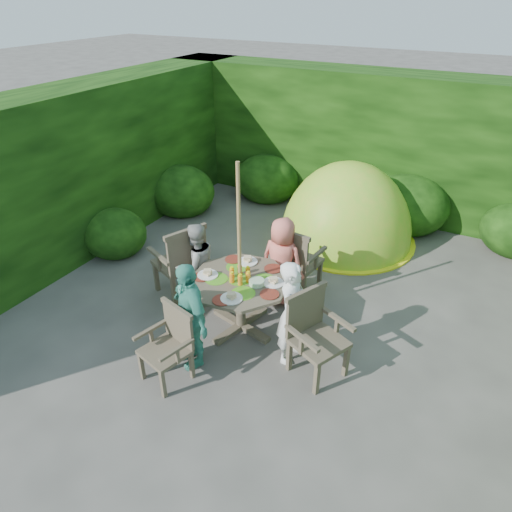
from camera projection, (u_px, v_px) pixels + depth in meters
The scene contains 13 objects.
ground at pixel (298, 318), 6.00m from camera, with size 60.00×60.00×0.00m, color #484640.
hedge_enclosure at pixel (341, 195), 6.36m from camera, with size 9.00×9.00×2.50m.
patio_table at pixel (241, 287), 5.53m from camera, with size 1.52×1.52×0.88m.
parasol_pole at pixel (240, 253), 5.29m from camera, with size 0.04×0.04×2.20m, color olive.
garden_chair_right at pixel (314, 333), 4.97m from camera, with size 0.70×0.73×0.96m.
garden_chair_left at pixel (182, 260), 6.18m from camera, with size 0.75×0.79×1.05m.
garden_chair_back at pixel (296, 259), 6.27m from camera, with size 0.65×0.59×0.98m.
garden_chair_front at pixel (170, 344), 4.91m from camera, with size 0.60×0.56×0.84m.
child_right at pixel (292, 313), 5.06m from camera, with size 0.47×0.31×1.28m, color white.
child_left at pixel (196, 265), 6.00m from camera, with size 0.58×0.45×1.19m, color #9F9E9A.
child_back at pixel (282, 261), 6.04m from camera, with size 0.61×0.39×1.24m, color #ED7161.
child_front at pixel (190, 315), 5.00m from camera, with size 0.77×0.32×1.31m, color teal.
dome_tent at pixel (344, 239), 7.88m from camera, with size 2.67×2.67×2.70m.
Camera 1 is at (1.79, -4.42, 3.78)m, focal length 32.00 mm.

